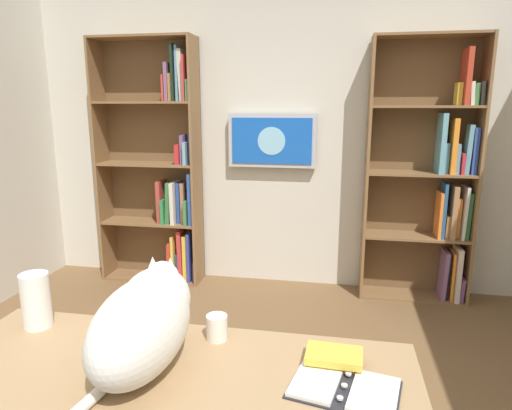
{
  "coord_description": "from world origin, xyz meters",
  "views": [
    {
      "loc": [
        -0.52,
        1.75,
        1.61
      ],
      "look_at": [
        -0.0,
        -1.05,
        0.98
      ],
      "focal_mm": 31.61,
      "sensor_mm": 36.0,
      "label": 1
    }
  ],
  "objects_px": {
    "open_binder": "(344,388)",
    "paper_towel_roll": "(36,300)",
    "bookshelf_left": "(434,180)",
    "cat": "(146,319)",
    "desk_book_stack": "(334,358)",
    "coffee_mug": "(217,327)",
    "wall_mounted_tv": "(272,141)",
    "bookshelf_right": "(162,172)",
    "desk": "(171,399)"
  },
  "relations": [
    {
      "from": "wall_mounted_tv",
      "to": "cat",
      "type": "relative_size",
      "value": 1.11
    },
    {
      "from": "bookshelf_right",
      "to": "wall_mounted_tv",
      "type": "height_order",
      "value": "bookshelf_right"
    },
    {
      "from": "bookshelf_left",
      "to": "desk_book_stack",
      "type": "relative_size",
      "value": 10.94
    },
    {
      "from": "desk_book_stack",
      "to": "bookshelf_right",
      "type": "bearing_deg",
      "value": -56.73
    },
    {
      "from": "open_binder",
      "to": "paper_towel_roll",
      "type": "xyz_separation_m",
      "value": [
        1.2,
        -0.2,
        0.1
      ]
    },
    {
      "from": "desk",
      "to": "cat",
      "type": "bearing_deg",
      "value": -15.88
    },
    {
      "from": "paper_towel_roll",
      "to": "coffee_mug",
      "type": "xyz_separation_m",
      "value": [
        -0.73,
        -0.03,
        -0.06
      ]
    },
    {
      "from": "desk_book_stack",
      "to": "coffee_mug",
      "type": "bearing_deg",
      "value": -12.75
    },
    {
      "from": "bookshelf_left",
      "to": "coffee_mug",
      "type": "relative_size",
      "value": 22.24
    },
    {
      "from": "wall_mounted_tv",
      "to": "paper_towel_roll",
      "type": "distance_m",
      "value": 2.53
    },
    {
      "from": "desk",
      "to": "coffee_mug",
      "type": "relative_size",
      "value": 17.15
    },
    {
      "from": "bookshelf_left",
      "to": "cat",
      "type": "distance_m",
      "value": 2.87
    },
    {
      "from": "bookshelf_left",
      "to": "wall_mounted_tv",
      "type": "height_order",
      "value": "bookshelf_left"
    },
    {
      "from": "paper_towel_roll",
      "to": "open_binder",
      "type": "bearing_deg",
      "value": 170.46
    },
    {
      "from": "open_binder",
      "to": "paper_towel_roll",
      "type": "distance_m",
      "value": 1.22
    },
    {
      "from": "desk",
      "to": "cat",
      "type": "distance_m",
      "value": 0.29
    },
    {
      "from": "cat",
      "to": "desk_book_stack",
      "type": "height_order",
      "value": "cat"
    },
    {
      "from": "paper_towel_roll",
      "to": "coffee_mug",
      "type": "bearing_deg",
      "value": -177.59
    },
    {
      "from": "desk",
      "to": "desk_book_stack",
      "type": "height_order",
      "value": "desk_book_stack"
    },
    {
      "from": "bookshelf_left",
      "to": "open_binder",
      "type": "relative_size",
      "value": 5.81
    },
    {
      "from": "coffee_mug",
      "to": "desk_book_stack",
      "type": "distance_m",
      "value": 0.45
    },
    {
      "from": "desk_book_stack",
      "to": "open_binder",
      "type": "bearing_deg",
      "value": 104.51
    },
    {
      "from": "bookshelf_right",
      "to": "cat",
      "type": "height_order",
      "value": "bookshelf_right"
    },
    {
      "from": "bookshelf_left",
      "to": "bookshelf_right",
      "type": "distance_m",
      "value": 2.34
    },
    {
      "from": "desk",
      "to": "desk_book_stack",
      "type": "relative_size",
      "value": 8.43
    },
    {
      "from": "open_binder",
      "to": "bookshelf_left",
      "type": "bearing_deg",
      "value": -105.79
    },
    {
      "from": "bookshelf_right",
      "to": "desk_book_stack",
      "type": "xyz_separation_m",
      "value": [
        -1.58,
        2.41,
        -0.24
      ]
    },
    {
      "from": "desk",
      "to": "cat",
      "type": "relative_size",
      "value": 2.39
    },
    {
      "from": "open_binder",
      "to": "paper_towel_roll",
      "type": "bearing_deg",
      "value": -9.54
    },
    {
      "from": "bookshelf_left",
      "to": "desk_book_stack",
      "type": "xyz_separation_m",
      "value": [
        0.75,
        2.41,
        -0.24
      ]
    },
    {
      "from": "wall_mounted_tv",
      "to": "coffee_mug",
      "type": "xyz_separation_m",
      "value": [
        -0.15,
        2.39,
        -0.51
      ]
    },
    {
      "from": "coffee_mug",
      "to": "wall_mounted_tv",
      "type": "bearing_deg",
      "value": -86.38
    },
    {
      "from": "bookshelf_left",
      "to": "desk_book_stack",
      "type": "distance_m",
      "value": 2.54
    },
    {
      "from": "bookshelf_left",
      "to": "cat",
      "type": "height_order",
      "value": "bookshelf_left"
    },
    {
      "from": "cat",
      "to": "open_binder",
      "type": "distance_m",
      "value": 0.68
    },
    {
      "from": "bookshelf_right",
      "to": "coffee_mug",
      "type": "relative_size",
      "value": 22.7
    },
    {
      "from": "wall_mounted_tv",
      "to": "open_binder",
      "type": "xyz_separation_m",
      "value": [
        -0.62,
        2.63,
        -0.55
      ]
    },
    {
      "from": "bookshelf_right",
      "to": "coffee_mug",
      "type": "distance_m",
      "value": 2.59
    },
    {
      "from": "bookshelf_right",
      "to": "open_binder",
      "type": "bearing_deg",
      "value": 122.43
    },
    {
      "from": "bookshelf_right",
      "to": "coffee_mug",
      "type": "height_order",
      "value": "bookshelf_right"
    },
    {
      "from": "cat",
      "to": "open_binder",
      "type": "height_order",
      "value": "cat"
    },
    {
      "from": "bookshelf_right",
      "to": "desk",
      "type": "relative_size",
      "value": 1.32
    },
    {
      "from": "wall_mounted_tv",
      "to": "desk_book_stack",
      "type": "relative_size",
      "value": 3.92
    },
    {
      "from": "wall_mounted_tv",
      "to": "cat",
      "type": "distance_m",
      "value": 2.63
    },
    {
      "from": "open_binder",
      "to": "coffee_mug",
      "type": "relative_size",
      "value": 3.83
    },
    {
      "from": "bookshelf_right",
      "to": "cat",
      "type": "xyz_separation_m",
      "value": [
        -0.96,
        2.52,
        -0.1
      ]
    },
    {
      "from": "open_binder",
      "to": "desk_book_stack",
      "type": "xyz_separation_m",
      "value": [
        0.03,
        -0.13,
        0.02
      ]
    },
    {
      "from": "wall_mounted_tv",
      "to": "open_binder",
      "type": "bearing_deg",
      "value": 103.34
    },
    {
      "from": "wall_mounted_tv",
      "to": "cat",
      "type": "xyz_separation_m",
      "value": [
        0.04,
        2.6,
        -0.4
      ]
    },
    {
      "from": "bookshelf_left",
      "to": "paper_towel_roll",
      "type": "distance_m",
      "value": 3.03
    }
  ]
}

